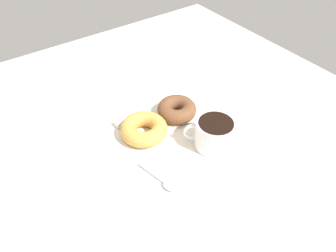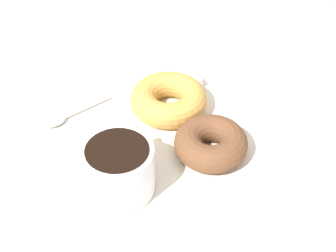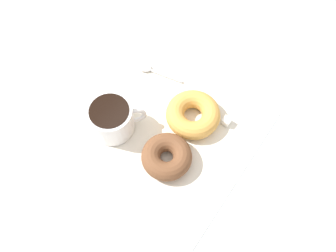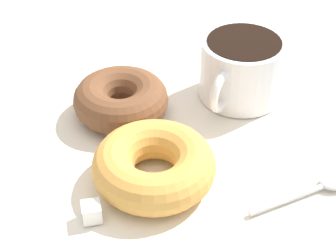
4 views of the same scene
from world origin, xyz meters
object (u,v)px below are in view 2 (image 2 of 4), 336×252
coffee_cup (119,167)px  spoon (63,117)px  donut_near_cup (169,99)px  sugar_cube (195,82)px  donut_far (211,143)px

coffee_cup → spoon: size_ratio=0.91×
coffee_cup → donut_near_cup: size_ratio=0.89×
sugar_cube → coffee_cup: bearing=-50.7°
sugar_cube → donut_near_cup: bearing=-61.0°
donut_near_cup → spoon: 16.21cm
coffee_cup → sugar_cube: coffee_cup is taller
donut_near_cup → sugar_cube: size_ratio=6.86×
coffee_cup → donut_far: (-0.66, 13.81, -1.69)cm
coffee_cup → sugar_cube: (-15.34, 18.75, -2.79)cm
coffee_cup → spoon: (-16.26, -3.12, -3.24)cm
donut_far → sugar_cube: (-14.68, 4.95, -1.10)cm
coffee_cup → donut_far: bearing=92.7°
coffee_cup → spoon: coffee_cup is taller
donut_near_cup → sugar_cube: (-3.53, 6.36, -1.13)cm
spoon → sugar_cube: sugar_cube is taller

